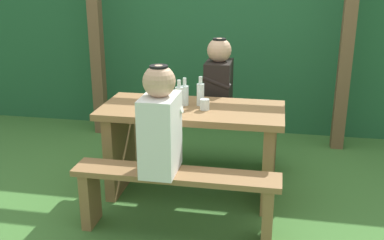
{
  "coord_description": "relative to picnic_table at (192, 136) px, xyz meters",
  "views": [
    {
      "loc": [
        0.63,
        -3.32,
        1.76
      ],
      "look_at": [
        0.0,
        0.0,
        0.63
      ],
      "focal_mm": 43.14,
      "sensor_mm": 36.0,
      "label": 1
    }
  ],
  "objects": [
    {
      "name": "bottle_left",
      "position": [
        -0.09,
        -0.07,
        0.33
      ],
      "size": [
        0.06,
        0.06,
        0.23
      ],
      "color": "silver",
      "rests_on": "picnic_table"
    },
    {
      "name": "bottle_right",
      "position": [
        0.05,
        0.06,
        0.33
      ],
      "size": [
        0.06,
        0.06,
        0.23
      ],
      "color": "silver",
      "rests_on": "picnic_table"
    },
    {
      "name": "pergola_post_right",
      "position": [
        1.26,
        1.26,
        0.5
      ],
      "size": [
        0.12,
        0.12,
        1.99
      ],
      "primitive_type": "cube",
      "color": "brown",
      "rests_on": "ground_plane"
    },
    {
      "name": "drinking_glass",
      "position": [
        0.11,
        -0.04,
        0.27
      ],
      "size": [
        0.07,
        0.07,
        0.08
      ],
      "primitive_type": "cylinder",
      "color": "silver",
      "rests_on": "picnic_table"
    },
    {
      "name": "person_white_shirt",
      "position": [
        -0.1,
        -0.59,
        0.29
      ],
      "size": [
        0.25,
        0.35,
        0.72
      ],
      "color": "white",
      "rests_on": "bench_near"
    },
    {
      "name": "hedge_backdrop",
      "position": [
        0.0,
        1.89,
        0.51
      ],
      "size": [
        6.4,
        0.62,
        2.01
      ],
      "primitive_type": "cube",
      "color": "#235B34",
      "rests_on": "ground_plane"
    },
    {
      "name": "pergola_post_left",
      "position": [
        -1.26,
        1.26,
        0.5
      ],
      "size": [
        0.12,
        0.12,
        1.99
      ],
      "primitive_type": "cube",
      "color": "brown",
      "rests_on": "ground_plane"
    },
    {
      "name": "person_black_coat",
      "position": [
        0.13,
        0.59,
        0.29
      ],
      "size": [
        0.25,
        0.35,
        0.72
      ],
      "color": "black",
      "rests_on": "bench_far"
    },
    {
      "name": "bench_near",
      "position": [
        0.0,
        -0.59,
        -0.17
      ],
      "size": [
        1.4,
        0.24,
        0.46
      ],
      "color": "olive",
      "rests_on": "ground_plane"
    },
    {
      "name": "ground_plane",
      "position": [
        0.0,
        0.0,
        -0.5
      ],
      "size": [
        12.0,
        12.0,
        0.0
      ],
      "primitive_type": "plane",
      "color": "#407231"
    },
    {
      "name": "bottle_center",
      "position": [
        -0.07,
        0.05,
        0.32
      ],
      "size": [
        0.06,
        0.06,
        0.22
      ],
      "color": "silver",
      "rests_on": "picnic_table"
    },
    {
      "name": "bench_far",
      "position": [
        0.0,
        0.59,
        -0.17
      ],
      "size": [
        1.4,
        0.24,
        0.46
      ],
      "color": "olive",
      "rests_on": "ground_plane"
    },
    {
      "name": "picnic_table",
      "position": [
        0.0,
        0.0,
        0.0
      ],
      "size": [
        1.4,
        0.64,
        0.73
      ],
      "color": "olive",
      "rests_on": "ground_plane"
    }
  ]
}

